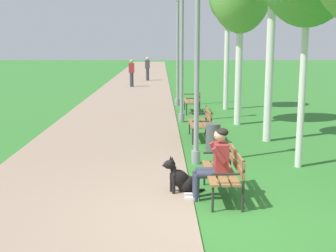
# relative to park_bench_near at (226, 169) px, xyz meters

# --- Properties ---
(ground_plane) EXTENTS (120.00, 120.00, 0.00)m
(ground_plane) POSITION_rel_park_bench_near_xyz_m (-0.36, -0.86, -0.51)
(ground_plane) COLOR #33752D
(paved_path) EXTENTS (4.06, 60.00, 0.04)m
(paved_path) POSITION_rel_park_bench_near_xyz_m (-2.60, 23.14, -0.49)
(paved_path) COLOR gray
(paved_path) RESTS_ON ground
(park_bench_near) EXTENTS (0.55, 1.50, 0.85)m
(park_bench_near) POSITION_rel_park_bench_near_xyz_m (0.00, 0.00, 0.00)
(park_bench_near) COLOR olive
(park_bench_near) RESTS_ON ground
(park_bench_mid) EXTENTS (0.55, 1.50, 0.85)m
(park_bench_mid) POSITION_rel_park_bench_near_xyz_m (0.02, 4.79, 0.00)
(park_bench_mid) COLOR olive
(park_bench_mid) RESTS_ON ground
(park_bench_far) EXTENTS (0.55, 1.50, 0.85)m
(park_bench_far) POSITION_rel_park_bench_near_xyz_m (0.13, 9.61, 0.00)
(park_bench_far) COLOR olive
(park_bench_far) RESTS_ON ground
(person_seated_on_near_bench) EXTENTS (0.74, 0.49, 1.25)m
(person_seated_on_near_bench) POSITION_rel_park_bench_near_xyz_m (-0.21, -0.08, 0.17)
(person_seated_on_near_bench) COLOR #33384C
(person_seated_on_near_bench) RESTS_ON ground
(dog_black) EXTENTS (0.81, 0.42, 0.71)m
(dog_black) POSITION_rel_park_bench_near_xyz_m (-0.75, 0.22, -0.25)
(dog_black) COLOR black
(dog_black) RESTS_ON ground
(lamp_post_near) EXTENTS (0.24, 0.24, 4.17)m
(lamp_post_near) POSITION_rel_park_bench_near_xyz_m (-0.34, 2.22, 1.65)
(lamp_post_near) COLOR gray
(lamp_post_near) RESTS_ON ground
(lamp_post_mid) EXTENTS (0.24, 0.24, 4.38)m
(lamp_post_mid) POSITION_rel_park_bench_near_xyz_m (-0.42, 7.55, 1.75)
(lamp_post_mid) COLOR gray
(lamp_post_mid) RESTS_ON ground
(lamp_post_far) EXTENTS (0.24, 0.24, 4.61)m
(lamp_post_far) POSITION_rel_park_bench_near_xyz_m (-0.41, 11.50, 1.87)
(lamp_post_far) COLOR gray
(lamp_post_far) RESTS_ON ground
(litter_bin) EXTENTS (0.36, 0.36, 0.70)m
(litter_bin) POSITION_rel_park_bench_near_xyz_m (0.17, 3.35, -0.16)
(litter_bin) COLOR #515156
(litter_bin) RESTS_ON ground
(pedestrian_distant) EXTENTS (0.32, 0.22, 1.65)m
(pedestrian_distant) POSITION_rel_park_bench_near_xyz_m (-2.84, 19.30, 0.33)
(pedestrian_distant) COLOR #383842
(pedestrian_distant) RESTS_ON ground
(pedestrian_further_distant) EXTENTS (0.32, 0.22, 1.65)m
(pedestrian_further_distant) POSITION_rel_park_bench_near_xyz_m (-2.02, 23.71, 0.33)
(pedestrian_further_distant) COLOR #383842
(pedestrian_further_distant) RESTS_ON ground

